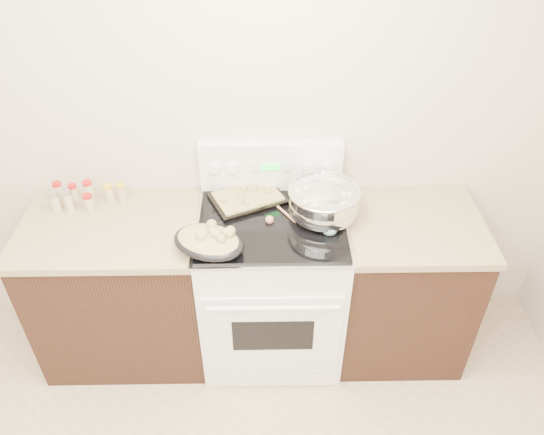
{
  "coord_description": "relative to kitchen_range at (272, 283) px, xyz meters",
  "views": [
    {
      "loc": [
        0.32,
        -0.69,
        2.62
      ],
      "look_at": [
        0.35,
        1.37,
        1.0
      ],
      "focal_mm": 35.0,
      "sensor_mm": 36.0,
      "label": 1
    }
  ],
  "objects": [
    {
      "name": "room_shell",
      "position": [
        -0.35,
        -1.42,
        1.21
      ],
      "size": [
        4.1,
        3.6,
        2.75
      ],
      "color": "beige",
      "rests_on": "ground"
    },
    {
      "name": "counter_left",
      "position": [
        -0.83,
        0.01,
        -0.03
      ],
      "size": [
        0.93,
        0.67,
        0.92
      ],
      "color": "black",
      "rests_on": "ground"
    },
    {
      "name": "counter_right",
      "position": [
        0.73,
        0.01,
        -0.03
      ],
      "size": [
        0.73,
        0.67,
        0.92
      ],
      "color": "black",
      "rests_on": "ground"
    },
    {
      "name": "kitchen_range",
      "position": [
        0.0,
        0.0,
        0.0
      ],
      "size": [
        0.78,
        0.73,
        1.22
      ],
      "color": "white",
      "rests_on": "ground"
    },
    {
      "name": "mixing_bowl",
      "position": [
        0.26,
        0.02,
        0.54
      ],
      "size": [
        0.37,
        0.37,
        0.21
      ],
      "color": "silver",
      "rests_on": "kitchen_range"
    },
    {
      "name": "roasting_pan",
      "position": [
        -0.3,
        -0.22,
        0.5
      ],
      "size": [
        0.42,
        0.37,
        0.11
      ],
      "color": "black",
      "rests_on": "kitchen_range"
    },
    {
      "name": "baking_sheet",
      "position": [
        -0.12,
        0.17,
        0.47
      ],
      "size": [
        0.44,
        0.39,
        0.06
      ],
      "color": "black",
      "rests_on": "kitchen_range"
    },
    {
      "name": "wooden_spoon",
      "position": [
        0.01,
        0.02,
        0.46
      ],
      "size": [
        0.16,
        0.22,
        0.04
      ],
      "color": "#B27A51",
      "rests_on": "kitchen_range"
    },
    {
      "name": "blue_ladle",
      "position": [
        0.29,
        -0.1,
        0.49
      ],
      "size": [
        0.11,
        0.27,
        0.1
      ],
      "color": "#80B3C0",
      "rests_on": "kitchen_range"
    },
    {
      "name": "spice_jars",
      "position": [
        -1.0,
        0.17,
        0.49
      ],
      "size": [
        0.38,
        0.14,
        0.13
      ],
      "color": "#BFB28C",
      "rests_on": "counter_left"
    }
  ]
}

